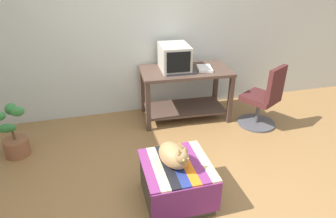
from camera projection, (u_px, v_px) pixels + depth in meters
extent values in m
plane|color=olive|center=(183.00, 197.00, 2.84)|extent=(14.00, 14.00, 0.00)
cube|color=silver|center=(141.00, 24.00, 4.01)|extent=(8.00, 0.10, 2.60)
cube|color=#4C382D|center=(148.00, 108.00, 3.82)|extent=(0.06, 0.06, 0.70)
cube|color=#4C382D|center=(230.00, 100.00, 4.02)|extent=(0.06, 0.06, 0.70)
cube|color=#4C382D|center=(216.00, 84.00, 4.54)|extent=(0.06, 0.06, 0.70)
cube|color=#4C382D|center=(143.00, 90.00, 4.33)|extent=(0.06, 0.06, 0.70)
cube|color=#4C382D|center=(184.00, 108.00, 4.27)|extent=(1.17, 0.64, 0.02)
cube|color=#4C382D|center=(185.00, 71.00, 4.01)|extent=(1.27, 0.74, 0.04)
cube|color=#BCB7A8|center=(174.00, 69.00, 4.00)|extent=(0.29, 0.36, 0.02)
cube|color=#BCB7A8|center=(174.00, 57.00, 3.92)|extent=(0.41, 0.51, 0.35)
cube|color=black|center=(179.00, 62.00, 3.70)|extent=(0.31, 0.03, 0.27)
cube|color=#333338|center=(180.00, 73.00, 3.84)|extent=(0.41, 0.17, 0.02)
cube|color=white|center=(205.00, 68.00, 4.00)|extent=(0.25, 0.32, 0.03)
cube|color=#4C4238|center=(176.00, 182.00, 2.75)|extent=(0.59, 0.59, 0.40)
cube|color=#7A2D6B|center=(187.00, 204.00, 2.45)|extent=(0.62, 0.01, 0.32)
cube|color=#7A2D6B|center=(148.00, 169.00, 2.59)|extent=(0.09, 0.64, 0.02)
cube|color=beige|center=(158.00, 168.00, 2.61)|extent=(0.09, 0.64, 0.02)
cube|color=black|center=(167.00, 166.00, 2.63)|extent=(0.09, 0.64, 0.02)
cube|color=navy|center=(177.00, 165.00, 2.65)|extent=(0.09, 0.64, 0.02)
cube|color=orange|center=(186.00, 163.00, 2.67)|extent=(0.09, 0.64, 0.02)
cube|color=#7A2D6B|center=(195.00, 161.00, 2.69)|extent=(0.09, 0.64, 0.02)
cube|color=beige|center=(204.00, 160.00, 2.71)|extent=(0.09, 0.64, 0.02)
ellipsoid|color=#9E7A4C|center=(173.00, 155.00, 2.59)|extent=(0.32, 0.40, 0.21)
sphere|color=#9E7A4C|center=(182.00, 157.00, 2.47)|extent=(0.12, 0.12, 0.12)
cylinder|color=#9E7A4C|center=(176.00, 154.00, 2.74)|extent=(0.22, 0.22, 0.04)
cone|color=#9E7A4C|center=(179.00, 151.00, 2.42)|extent=(0.05, 0.05, 0.06)
cone|color=#9E7A4C|center=(185.00, 149.00, 2.45)|extent=(0.05, 0.05, 0.06)
sphere|color=#C6D151|center=(184.00, 160.00, 2.41)|extent=(0.02, 0.02, 0.02)
sphere|color=#C6D151|center=(188.00, 159.00, 2.43)|extent=(0.02, 0.02, 0.02)
cylinder|color=brown|center=(17.00, 147.00, 3.43)|extent=(0.28, 0.28, 0.21)
cylinder|color=brown|center=(13.00, 133.00, 3.34)|extent=(0.03, 0.03, 0.17)
ellipsoid|color=#38843D|center=(17.00, 111.00, 3.27)|extent=(0.16, 0.08, 0.12)
ellipsoid|color=#38843D|center=(11.00, 109.00, 3.33)|extent=(0.13, 0.12, 0.14)
ellipsoid|color=#2D7033|center=(7.00, 128.00, 3.20)|extent=(0.21, 0.08, 0.10)
cylinder|color=#4C4C51|center=(256.00, 123.00, 4.12)|extent=(0.52, 0.52, 0.03)
cylinder|color=#4C4C51|center=(258.00, 111.00, 4.04)|extent=(0.05, 0.05, 0.34)
cube|color=#471E1E|center=(260.00, 98.00, 3.95)|extent=(0.57, 0.57, 0.08)
cube|color=#471E1E|center=(276.00, 84.00, 3.71)|extent=(0.36, 0.24, 0.44)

